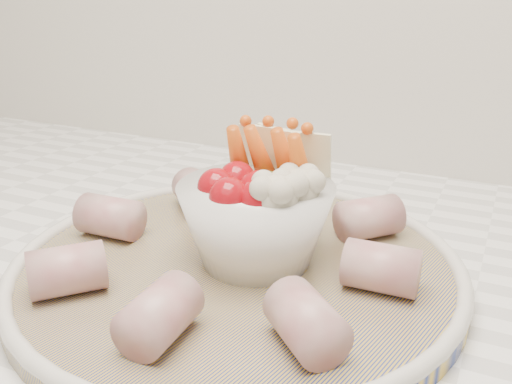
% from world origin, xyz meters
% --- Properties ---
extents(serving_platter, '(0.43, 0.43, 0.02)m').
position_xyz_m(serving_platter, '(-0.18, 1.42, 0.93)').
color(serving_platter, navy).
rests_on(serving_platter, kitchen_counter).
extents(veggie_bowl, '(0.12, 0.12, 0.11)m').
position_xyz_m(veggie_bowl, '(-0.16, 1.43, 0.98)').
color(veggie_bowl, white).
rests_on(veggie_bowl, serving_platter).
extents(cured_meat_rolls, '(0.29, 0.30, 0.04)m').
position_xyz_m(cured_meat_rolls, '(-0.18, 1.43, 0.95)').
color(cured_meat_rolls, '#A14951').
rests_on(cured_meat_rolls, serving_platter).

